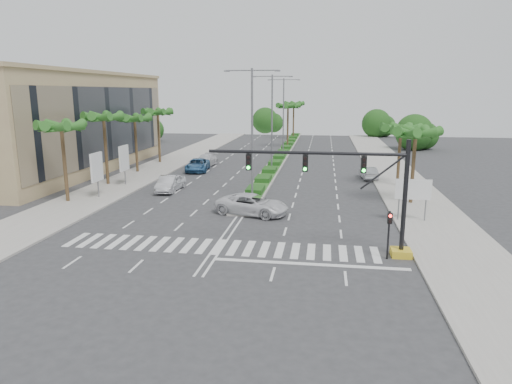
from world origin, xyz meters
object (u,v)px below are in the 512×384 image
car_parked_a (172,183)px  car_crossing (252,204)px  car_parked_b (167,184)px  car_parked_c (198,165)px  car_parked_d (206,160)px  car_right (368,173)px

car_parked_a → car_crossing: 12.75m
car_parked_b → car_parked_a: bearing=66.0°
car_parked_c → car_parked_d: size_ratio=1.05×
car_parked_a → car_parked_c: car_parked_c is taller
car_parked_d → car_parked_c: bearing=-85.2°
car_parked_a → car_crossing: size_ratio=0.75×
car_parked_b → car_crossing: bearing=-44.3°
car_parked_b → car_parked_c: (-0.25, 12.14, 0.01)m
car_parked_a → car_parked_b: bearing=-103.6°
car_parked_d → car_crossing: 25.85m
car_parked_a → car_right: (20.62, 9.26, -0.05)m
car_parked_d → car_right: (21.10, -6.23, -0.07)m
car_parked_b → car_crossing: size_ratio=0.78×
car_parked_c → car_right: car_parked_c is taller
car_parked_c → car_parked_b: bearing=-96.3°
car_parked_a → car_parked_c: (-0.46, 11.42, 0.03)m
car_parked_b → car_crossing: car_crossing is taller
car_parked_b → car_right: bearing=18.5°
car_right → car_parked_a: bearing=17.9°
car_crossing → car_parked_d: bearing=38.8°
car_parked_b → car_parked_d: bearing=83.8°
car_parked_d → car_crossing: car_crossing is taller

